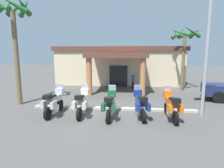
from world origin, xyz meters
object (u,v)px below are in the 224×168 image
Objects in this scene: motorcycle_cream at (82,103)px; palm_tree_roadside at (13,22)px; motorcycle_green at (110,105)px; motorcycle_silver at (54,103)px; roadside_sign at (209,22)px; motorcycle_blue at (140,105)px; motel_building at (120,64)px; motorcycle_orange at (171,106)px; pedestrian at (133,80)px; palm_tree_near_portico at (185,40)px.

motorcycle_cream is 0.33× the size of palm_tree_roadside.
motorcycle_green is at bearing -17.90° from palm_tree_roadside.
roadside_sign reaches higher than motorcycle_silver.
motorcycle_silver and motorcycle_blue have the same top height.
motel_building is at bearing 59.40° from palm_tree_roadside.
pedestrian is at bearing 10.10° from motorcycle_orange.
motorcycle_green is 3.10m from motorcycle_orange.
motorcycle_orange is at bearing -11.46° from palm_tree_roadside.
motorcycle_silver is at bearing -104.39° from motel_building.
palm_tree_roadside is (-6.26, 2.02, 4.55)m from motorcycle_green.
palm_tree_near_portico is 13.26m from palm_tree_roadside.
palm_tree_near_portico reaches higher than motorcycle_blue.
motorcycle_green is at bearing -100.69° from motorcycle_cream.
motel_building reaches higher than motorcycle_cream.
roadside_sign reaches higher than pedestrian.
motorcycle_green is (0.32, -12.06, -1.35)m from motel_building.
palm_tree_roadside is at bearing -115.43° from pedestrian.
motorcycle_silver is 9.07m from roadside_sign.
palm_tree_near_portico is 7.03m from roadside_sign.
motorcycle_green is at bearing -69.95° from pedestrian.
motorcycle_silver is at bearing -91.69° from pedestrian.
roadside_sign reaches higher than palm_tree_near_portico.
motorcycle_blue is at bearing -92.37° from motorcycle_cream.
palm_tree_near_portico is (4.39, 0.65, 3.51)m from pedestrian.
motorcycle_orange is 1.34× the size of pedestrian.
palm_tree_near_portico reaches higher than motorcycle_silver.
palm_tree_near_portico reaches higher than motel_building.
motorcycle_cream is 7.59m from pedestrian.
roadside_sign is at bearing -82.60° from motorcycle_silver.
motorcycle_green is 0.33× the size of palm_tree_roadside.
motorcycle_orange is 0.38× the size of palm_tree_near_portico.
motorcycle_cream is at bearing -85.83° from motorcycle_silver.
pedestrian is 0.22× the size of roadside_sign.
motorcycle_green is at bearing 87.46° from motorcycle_orange.
motorcycle_cream and motorcycle_orange have the same top height.
motorcycle_cream is 0.30× the size of roadside_sign.
motorcycle_blue and motorcycle_orange have the same top height.
motel_building is 12.49m from motorcycle_orange.
roadside_sign reaches higher than motorcycle_orange.
motorcycle_blue is at bearing -167.96° from roadside_sign.
motel_building reaches higher than motorcycle_green.
motorcycle_blue is 0.38× the size of palm_tree_near_portico.
palm_tree_roadside reaches higher than motel_building.
pedestrian is 0.28× the size of palm_tree_near_portico.
motorcycle_silver is at bearing -30.63° from palm_tree_roadside.
palm_tree_roadside is 11.21m from roadside_sign.
palm_tree_roadside reaches higher than motorcycle_orange.
pedestrian is (4.29, 7.14, 0.25)m from motorcycle_silver.
motorcycle_orange is at bearing -103.23° from motorcycle_blue.
motorcycle_silver and motorcycle_cream have the same top height.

